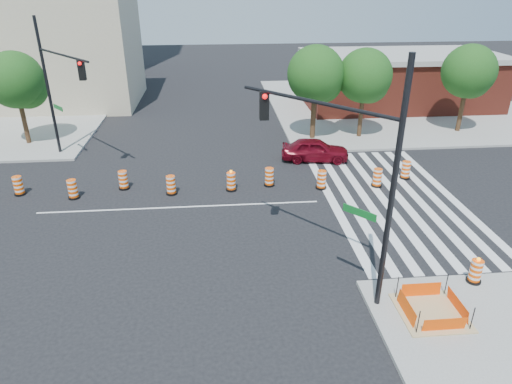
# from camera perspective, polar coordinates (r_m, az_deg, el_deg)

# --- Properties ---
(ground) EXTENTS (120.00, 120.00, 0.00)m
(ground) POSITION_cam_1_polar(r_m,az_deg,el_deg) (23.28, -9.45, -1.88)
(ground) COLOR black
(ground) RESTS_ON ground
(sidewalk_ne) EXTENTS (22.00, 22.00, 0.15)m
(sidewalk_ne) POSITION_cam_1_polar(r_m,az_deg,el_deg) (43.15, 17.07, 10.30)
(sidewalk_ne) COLOR gray
(sidewalk_ne) RESTS_ON ground
(crosswalk_east) EXTENTS (6.75, 13.50, 0.01)m
(crosswalk_east) POSITION_cam_1_polar(r_m,az_deg,el_deg) (24.88, 16.55, -0.76)
(crosswalk_east) COLOR silver
(crosswalk_east) RESTS_ON ground
(lane_centerline) EXTENTS (14.00, 0.12, 0.01)m
(lane_centerline) POSITION_cam_1_polar(r_m,az_deg,el_deg) (23.28, -9.45, -1.87)
(lane_centerline) COLOR silver
(lane_centerline) RESTS_ON ground
(excavation_pit) EXTENTS (2.20, 2.20, 0.90)m
(excavation_pit) POSITION_cam_1_polar(r_m,az_deg,el_deg) (17.10, 21.04, -13.75)
(excavation_pit) COLOR tan
(excavation_pit) RESTS_ON ground
(brick_storefront) EXTENTS (16.50, 8.50, 4.60)m
(brick_storefront) POSITION_cam_1_polar(r_m,az_deg,el_deg) (42.66, 17.47, 13.20)
(brick_storefront) COLOR maroon
(brick_storefront) RESTS_ON ground
(beige_midrise) EXTENTS (14.00, 10.00, 10.00)m
(beige_midrise) POSITION_cam_1_polar(r_m,az_deg,el_deg) (45.22, -24.18, 16.31)
(beige_midrise) COLOR #B7AC8C
(beige_midrise) RESTS_ON ground
(red_coupe) EXTENTS (4.35, 2.22, 1.42)m
(red_coupe) POSITION_cam_1_polar(r_m,az_deg,el_deg) (28.83, 7.39, 5.27)
(red_coupe) COLOR #610815
(red_coupe) RESTS_ON ground
(signal_pole_se) EXTENTS (4.37, 4.93, 8.52)m
(signal_pole_se) POSITION_cam_1_polar(r_m,az_deg,el_deg) (15.30, 11.19, 4.53)
(signal_pole_se) COLOR black
(signal_pole_se) RESTS_ON ground
(signal_pole_nw) EXTENTS (4.06, 5.01, 8.34)m
(signal_pole_nw) POSITION_cam_1_polar(r_m,az_deg,el_deg) (29.65, -23.60, 12.82)
(signal_pole_nw) COLOR black
(signal_pole_nw) RESTS_ON ground
(pit_drum) EXTENTS (0.54, 0.54, 1.07)m
(pit_drum) POSITION_cam_1_polar(r_m,az_deg,el_deg) (19.04, 25.75, -8.97)
(pit_drum) COLOR black
(pit_drum) RESTS_ON ground
(tree_north_b) EXTENTS (3.69, 3.69, 6.27)m
(tree_north_b) POSITION_cam_1_polar(r_m,az_deg,el_deg) (34.26, -27.73, 11.95)
(tree_north_b) COLOR #382314
(tree_north_b) RESTS_ON ground
(tree_north_c) EXTENTS (3.87, 3.83, 6.50)m
(tree_north_c) POSITION_cam_1_polar(r_m,az_deg,el_deg) (31.82, 7.52, 14.03)
(tree_north_c) COLOR #382314
(tree_north_c) RESTS_ON ground
(tree_north_d) EXTENTS (3.68, 3.68, 6.25)m
(tree_north_d) POSITION_cam_1_polar(r_m,az_deg,el_deg) (32.76, 13.46, 13.60)
(tree_north_d) COLOR #382314
(tree_north_d) RESTS_ON ground
(tree_north_e) EXTENTS (3.74, 3.73, 6.34)m
(tree_north_e) POSITION_cam_1_polar(r_m,az_deg,el_deg) (36.38, 25.05, 13.18)
(tree_north_e) COLOR #382314
(tree_north_e) RESTS_ON ground
(median_drum_1) EXTENTS (0.60, 0.60, 1.02)m
(median_drum_1) POSITION_cam_1_polar(r_m,az_deg,el_deg) (27.17, -27.56, 0.65)
(median_drum_1) COLOR black
(median_drum_1) RESTS_ON ground
(median_drum_2) EXTENTS (0.60, 0.60, 1.02)m
(median_drum_2) POSITION_cam_1_polar(r_m,az_deg,el_deg) (25.54, -21.93, 0.27)
(median_drum_2) COLOR black
(median_drum_2) RESTS_ON ground
(median_drum_3) EXTENTS (0.60, 0.60, 1.02)m
(median_drum_3) POSITION_cam_1_polar(r_m,az_deg,el_deg) (25.79, -16.25, 1.39)
(median_drum_3) COLOR black
(median_drum_3) RESTS_ON ground
(median_drum_4) EXTENTS (0.60, 0.60, 1.02)m
(median_drum_4) POSITION_cam_1_polar(r_m,az_deg,el_deg) (24.57, -10.57, 0.78)
(median_drum_4) COLOR black
(median_drum_4) RESTS_ON ground
(median_drum_5) EXTENTS (0.60, 0.60, 1.18)m
(median_drum_5) POSITION_cam_1_polar(r_m,az_deg,el_deg) (24.61, -3.12, 1.28)
(median_drum_5) COLOR black
(median_drum_5) RESTS_ON ground
(median_drum_6) EXTENTS (0.60, 0.60, 1.02)m
(median_drum_6) POSITION_cam_1_polar(r_m,az_deg,el_deg) (25.15, 1.67, 1.83)
(median_drum_6) COLOR black
(median_drum_6) RESTS_ON ground
(median_drum_7) EXTENTS (0.60, 0.60, 1.02)m
(median_drum_7) POSITION_cam_1_polar(r_m,az_deg,el_deg) (25.04, 8.19, 1.46)
(median_drum_7) COLOR black
(median_drum_7) RESTS_ON ground
(median_drum_8) EXTENTS (0.60, 0.60, 1.02)m
(median_drum_8) POSITION_cam_1_polar(r_m,az_deg,el_deg) (25.91, 14.91, 1.67)
(median_drum_8) COLOR black
(median_drum_8) RESTS_ON ground
(median_drum_9) EXTENTS (0.60, 0.60, 1.02)m
(median_drum_9) POSITION_cam_1_polar(r_m,az_deg,el_deg) (27.41, 18.20, 2.57)
(median_drum_9) COLOR black
(median_drum_9) RESTS_ON ground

